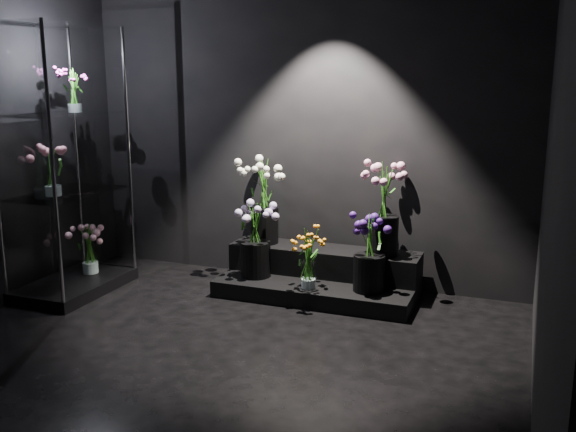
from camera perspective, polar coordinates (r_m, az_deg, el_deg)
The scene contains 13 objects.
floor at distance 4.20m, azimuth -8.39°, elevation -13.29°, with size 4.00×4.00×0.00m, color black.
wall_back at distance 5.63m, azimuth 1.16°, elevation 8.22°, with size 4.00×4.00×0.00m, color black.
wall_right at distance 3.32m, azimuth 22.64°, elevation 4.27°, with size 4.00×4.00×0.00m, color black.
display_riser at distance 5.47m, azimuth 2.89°, elevation -5.28°, with size 1.64×0.73×0.36m.
display_case at distance 5.59m, azimuth -19.13°, elevation 4.45°, with size 0.60×1.00×2.21m.
bouquet_orange_bells at distance 5.12m, azimuth 1.84°, elevation -3.74°, with size 0.31×0.31×0.49m.
bouquet_lilac at distance 5.40m, azimuth -2.93°, elevation -1.59°, with size 0.46×0.46×0.64m.
bouquet_purple at distance 5.07m, azimuth 7.26°, elevation -3.07°, with size 0.36×0.36×0.61m.
bouquet_cream_roses at distance 5.58m, azimuth -2.13°, elevation 1.99°, with size 0.41×0.41×0.75m.
bouquet_pink_roses at distance 5.25m, azimuth 8.56°, elevation 1.19°, with size 0.41×0.41×0.76m.
bouquet_case_pink at distance 5.47m, azimuth -20.28°, elevation 4.10°, with size 0.36×0.36×0.45m.
bouquet_case_magenta at distance 5.61m, azimuth -18.51°, elevation 10.60°, with size 0.31×0.31×0.35m.
bouquet_case_base_pink at distance 5.89m, azimuth -17.26°, elevation -2.60°, with size 0.34×0.34×0.45m.
Camera 1 is at (1.89, -3.29, 1.82)m, focal length 40.00 mm.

